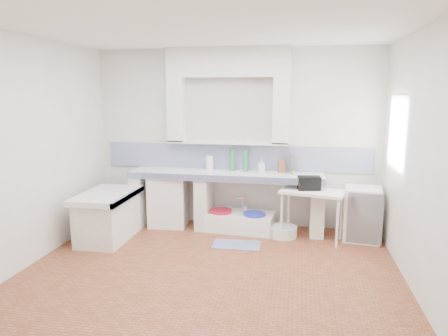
% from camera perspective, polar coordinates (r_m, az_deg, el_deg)
% --- Properties ---
extents(floor, '(4.50, 4.50, 0.00)m').
position_cam_1_polar(floor, '(4.99, -2.14, -14.61)').
color(floor, brown).
rests_on(floor, ground).
extents(ceiling, '(4.50, 4.50, 0.00)m').
position_cam_1_polar(ceiling, '(4.58, -2.39, 19.07)').
color(ceiling, white).
rests_on(ceiling, ground).
extents(wall_back, '(4.50, 0.00, 4.50)m').
position_cam_1_polar(wall_back, '(6.53, 1.59, 4.15)').
color(wall_back, white).
rests_on(wall_back, ground).
extents(wall_front, '(4.50, 0.00, 4.50)m').
position_cam_1_polar(wall_front, '(2.70, -11.59, -4.99)').
color(wall_front, white).
rests_on(wall_front, ground).
extents(wall_left, '(0.00, 4.50, 4.50)m').
position_cam_1_polar(wall_left, '(5.52, -25.70, 1.99)').
color(wall_left, white).
rests_on(wall_left, ground).
extents(wall_right, '(0.00, 4.50, 4.50)m').
position_cam_1_polar(wall_right, '(4.64, 25.97, 0.56)').
color(wall_right, white).
rests_on(wall_right, ground).
extents(alcove_mass, '(1.90, 0.25, 0.45)m').
position_cam_1_polar(alcove_mass, '(6.40, 0.55, 14.56)').
color(alcove_mass, white).
rests_on(alcove_mass, ground).
extents(window_frame, '(0.35, 0.86, 1.06)m').
position_cam_1_polar(window_frame, '(5.82, 24.68, 4.42)').
color(window_frame, '#3C2013').
rests_on(window_frame, ground).
extents(lace_valance, '(0.01, 0.84, 0.24)m').
position_cam_1_polar(lace_valance, '(5.76, 23.56, 8.26)').
color(lace_valance, white).
rests_on(lace_valance, ground).
extents(counter_slab, '(3.00, 0.60, 0.08)m').
position_cam_1_polar(counter_slab, '(6.33, 0.25, -0.99)').
color(counter_slab, white).
rests_on(counter_slab, ground).
extents(counter_lip, '(3.00, 0.04, 0.10)m').
position_cam_1_polar(counter_lip, '(6.06, -0.21, -1.50)').
color(counter_lip, navy).
rests_on(counter_lip, ground).
extents(counter_pier_left, '(0.20, 0.55, 0.82)m').
position_cam_1_polar(counter_pier_left, '(6.82, -11.45, -4.26)').
color(counter_pier_left, white).
rests_on(counter_pier_left, ground).
extents(counter_pier_mid, '(0.20, 0.55, 0.82)m').
position_cam_1_polar(counter_pier_mid, '(6.51, -2.80, -4.76)').
color(counter_pier_mid, white).
rests_on(counter_pier_mid, ground).
extents(counter_pier_right, '(0.20, 0.55, 0.82)m').
position_cam_1_polar(counter_pier_right, '(6.35, 12.84, -5.39)').
color(counter_pier_right, white).
rests_on(counter_pier_right, ground).
extents(peninsula_top, '(0.70, 1.10, 0.08)m').
position_cam_1_polar(peninsula_top, '(6.13, -16.04, -3.70)').
color(peninsula_top, white).
rests_on(peninsula_top, ground).
extents(peninsula_base, '(0.60, 1.00, 0.62)m').
position_cam_1_polar(peninsula_base, '(6.22, -15.88, -6.83)').
color(peninsula_base, white).
rests_on(peninsula_base, ground).
extents(peninsula_lip, '(0.04, 1.10, 0.10)m').
position_cam_1_polar(peninsula_lip, '(5.99, -13.20, -3.89)').
color(peninsula_lip, navy).
rests_on(peninsula_lip, ground).
extents(backsplash, '(4.27, 0.03, 0.40)m').
position_cam_1_polar(backsplash, '(6.55, 1.55, 1.52)').
color(backsplash, navy).
rests_on(backsplash, ground).
extents(stove, '(0.63, 0.61, 0.83)m').
position_cam_1_polar(stove, '(6.68, -7.70, -4.43)').
color(stove, white).
rests_on(stove, ground).
extents(sink, '(1.07, 0.64, 0.25)m').
position_cam_1_polar(sink, '(6.44, 2.34, -7.59)').
color(sink, white).
rests_on(sink, ground).
extents(side_table, '(0.97, 0.68, 0.04)m').
position_cam_1_polar(side_table, '(6.08, 12.14, -6.47)').
color(side_table, white).
rests_on(side_table, ground).
extents(fridge, '(0.56, 0.56, 0.77)m').
position_cam_1_polar(fridge, '(6.29, 18.71, -6.07)').
color(fridge, white).
rests_on(fridge, ground).
extents(bucket_red, '(0.39, 0.39, 0.32)m').
position_cam_1_polar(bucket_red, '(6.45, -0.44, -7.21)').
color(bucket_red, '#B60F2A').
rests_on(bucket_red, ground).
extents(bucket_orange, '(0.30, 0.30, 0.26)m').
position_cam_1_polar(bucket_orange, '(6.33, 2.74, -7.85)').
color(bucket_orange, orange).
rests_on(bucket_orange, ground).
extents(bucket_blue, '(0.43, 0.43, 0.31)m').
position_cam_1_polar(bucket_blue, '(6.32, 4.22, -7.64)').
color(bucket_blue, '#202EC6').
rests_on(bucket_blue, ground).
extents(basin_white, '(0.53, 0.53, 0.16)m').
position_cam_1_polar(basin_white, '(6.22, 8.28, -8.76)').
color(basin_white, white).
rests_on(basin_white, ground).
extents(water_bottle_a, '(0.09, 0.09, 0.32)m').
position_cam_1_polar(water_bottle_a, '(6.65, 0.63, -6.68)').
color(water_bottle_a, silver).
rests_on(water_bottle_a, ground).
extents(water_bottle_b, '(0.12, 0.12, 0.34)m').
position_cam_1_polar(water_bottle_b, '(6.60, 2.98, -6.68)').
color(water_bottle_b, silver).
rests_on(water_bottle_b, ground).
extents(black_bag, '(0.34, 0.23, 0.20)m').
position_cam_1_polar(black_bag, '(6.00, 11.79, -2.08)').
color(black_bag, black).
rests_on(black_bag, side_table).
extents(green_bottle_a, '(0.10, 0.10, 0.35)m').
position_cam_1_polar(green_bottle_a, '(6.43, 1.14, 1.11)').
color(green_bottle_a, '#2F7F46').
rests_on(green_bottle_a, counter_slab).
extents(green_bottle_b, '(0.08, 0.08, 0.34)m').
position_cam_1_polar(green_bottle_b, '(6.40, 3.03, 1.04)').
color(green_bottle_b, '#2F7F46').
rests_on(green_bottle_b, counter_slab).
extents(knife_block, '(0.12, 0.11, 0.20)m').
position_cam_1_polar(knife_block, '(6.36, 8.06, 0.26)').
color(knife_block, brown).
rests_on(knife_block, counter_slab).
extents(cutting_board, '(0.03, 0.22, 0.29)m').
position_cam_1_polar(cutting_board, '(6.35, 9.62, 0.62)').
color(cutting_board, brown).
rests_on(cutting_board, counter_slab).
extents(paper_towel, '(0.11, 0.11, 0.23)m').
position_cam_1_polar(paper_towel, '(6.51, -2.00, 0.69)').
color(paper_towel, white).
rests_on(paper_towel, counter_slab).
extents(soap_bottle, '(0.12, 0.12, 0.22)m').
position_cam_1_polar(soap_bottle, '(6.34, 5.21, 0.35)').
color(soap_bottle, white).
rests_on(soap_bottle, counter_slab).
extents(rug, '(0.68, 0.41, 0.01)m').
position_cam_1_polar(rug, '(5.86, 1.74, -10.66)').
color(rug, navy).
rests_on(rug, ground).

